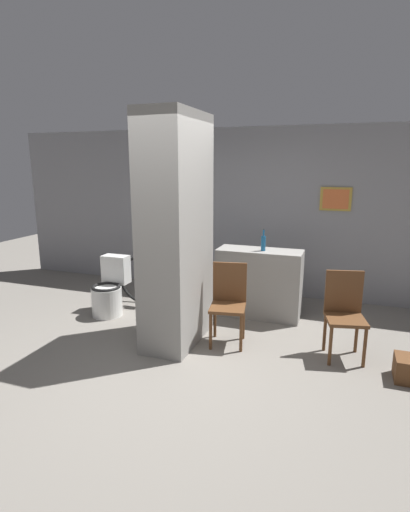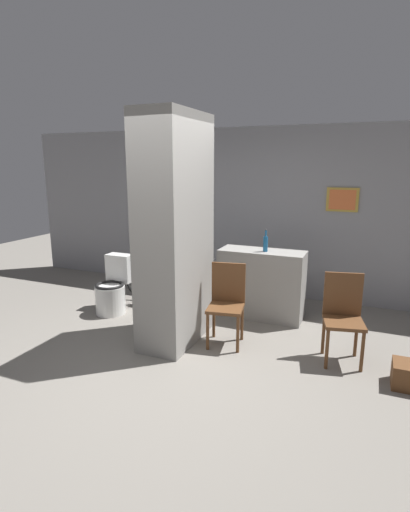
{
  "view_description": "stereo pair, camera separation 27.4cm",
  "coord_description": "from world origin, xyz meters",
  "px_view_note": "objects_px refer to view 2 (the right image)",
  "views": [
    {
      "loc": [
        1.66,
        -3.55,
        2.05
      ],
      "look_at": [
        0.07,
        0.93,
        0.95
      ],
      "focal_mm": 28.0,
      "sensor_mm": 36.0,
      "label": 1
    },
    {
      "loc": [
        1.91,
        -3.45,
        2.05
      ],
      "look_at": [
        0.07,
        0.93,
        0.95
      ],
      "focal_mm": 28.0,
      "sensor_mm": 36.0,
      "label": 2
    }
  ],
  "objects_px": {
    "bicycle": "(178,282)",
    "chair_by_doorway": "(343,314)",
    "toilet": "(113,290)",
    "chair_near_pillar": "(227,300)",
    "bottle_tall": "(265,243)"
  },
  "relations": [
    {
      "from": "chair_near_pillar",
      "to": "bicycle",
      "type": "height_order",
      "value": "chair_near_pillar"
    },
    {
      "from": "chair_near_pillar",
      "to": "bicycle",
      "type": "distance_m",
      "value": 1.35
    },
    {
      "from": "toilet",
      "to": "chair_by_doorway",
      "type": "bearing_deg",
      "value": -4.46
    },
    {
      "from": "bicycle",
      "to": "bottle_tall",
      "type": "height_order",
      "value": "bottle_tall"
    },
    {
      "from": "toilet",
      "to": "chair_near_pillar",
      "type": "xyz_separation_m",
      "value": [
        1.81,
        -0.31,
        0.19
      ]
    },
    {
      "from": "bicycle",
      "to": "chair_by_doorway",
      "type": "bearing_deg",
      "value": -18.24
    },
    {
      "from": "bicycle",
      "to": "bottle_tall",
      "type": "xyz_separation_m",
      "value": [
        1.26,
        0.05,
        0.66
      ]
    },
    {
      "from": "toilet",
      "to": "chair_by_doorway",
      "type": "distance_m",
      "value": 3.1
    },
    {
      "from": "chair_near_pillar",
      "to": "bottle_tall",
      "type": "bearing_deg",
      "value": 66.85
    },
    {
      "from": "chair_by_doorway",
      "to": "toilet",
      "type": "bearing_deg",
      "value": 162.94
    },
    {
      "from": "chair_by_doorway",
      "to": "bicycle",
      "type": "xyz_separation_m",
      "value": [
        -2.32,
        0.76,
        -0.14
      ]
    },
    {
      "from": "toilet",
      "to": "chair_by_doorway",
      "type": "relative_size",
      "value": 0.85
    },
    {
      "from": "toilet",
      "to": "chair_near_pillar",
      "type": "height_order",
      "value": "chair_near_pillar"
    },
    {
      "from": "chair_by_doorway",
      "to": "bicycle",
      "type": "relative_size",
      "value": 0.51
    },
    {
      "from": "chair_by_doorway",
      "to": "bottle_tall",
      "type": "distance_m",
      "value": 1.44
    }
  ]
}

